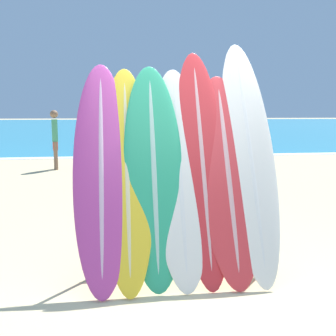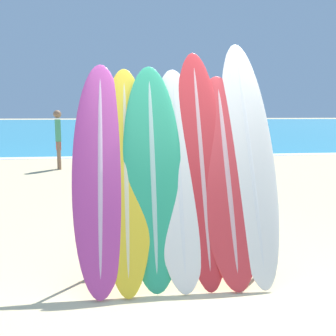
{
  "view_description": "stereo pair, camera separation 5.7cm",
  "coord_description": "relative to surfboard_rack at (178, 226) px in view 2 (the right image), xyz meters",
  "views": [
    {
      "loc": [
        -0.78,
        -3.5,
        1.66
      ],
      "look_at": [
        -0.16,
        1.05,
        0.98
      ],
      "focal_mm": 42.0,
      "sensor_mm": 36.0,
      "label": 1
    },
    {
      "loc": [
        -0.72,
        -3.5,
        1.66
      ],
      "look_at": [
        -0.16,
        1.05,
        0.98
      ],
      "focal_mm": 42.0,
      "sensor_mm": 36.0,
      "label": 2
    }
  ],
  "objects": [
    {
      "name": "person_mid_beach",
      "position": [
        0.31,
        3.45,
        0.37
      ],
      "size": [
        0.27,
        0.22,
        1.62
      ],
      "rotation": [
        0.0,
        0.0,
        6.11
      ],
      "color": "#A87A5B",
      "rests_on": "ground_plane"
    },
    {
      "name": "ground_plane",
      "position": [
        0.16,
        -0.25,
        -0.51
      ],
      "size": [
        160.0,
        160.0,
        0.0
      ],
      "primitive_type": "plane",
      "color": "#CCB789"
    },
    {
      "name": "surfboard_slot_1",
      "position": [
        -0.51,
        0.03,
        0.54
      ],
      "size": [
        0.5,
        1.09,
        2.11
      ],
      "color": "yellow",
      "rests_on": "ground_plane"
    },
    {
      "name": "surfboard_slot_0",
      "position": [
        -0.75,
        0.03,
        0.56
      ],
      "size": [
        0.54,
        1.13,
        2.15
      ],
      "color": "#B23D8E",
      "rests_on": "ground_plane"
    },
    {
      "name": "surfboard_slot_2",
      "position": [
        -0.25,
        0.02,
        0.55
      ],
      "size": [
        0.59,
        0.97,
        2.13
      ],
      "color": "#289E70",
      "rests_on": "ground_plane"
    },
    {
      "name": "surfboard_slot_5",
      "position": [
        0.49,
        0.01,
        0.51
      ],
      "size": [
        0.59,
        1.05,
        2.04
      ],
      "color": "red",
      "rests_on": "ground_plane"
    },
    {
      "name": "surfboard_slot_4",
      "position": [
        0.24,
        0.07,
        0.63
      ],
      "size": [
        0.5,
        1.11,
        2.29
      ],
      "color": "red",
      "rests_on": "ground_plane"
    },
    {
      "name": "surfboard_rack",
      "position": [
        0.0,
        0.0,
        0.0
      ],
      "size": [
        1.86,
        0.04,
        0.96
      ],
      "color": "slate",
      "rests_on": "ground_plane"
    },
    {
      "name": "person_far_right",
      "position": [
        0.55,
        5.72,
        0.33
      ],
      "size": [
        0.26,
        0.22,
        1.54
      ],
      "rotation": [
        0.0,
        0.0,
        5.85
      ],
      "color": "#846047",
      "rests_on": "ground_plane"
    },
    {
      "name": "person_far_left",
      "position": [
        -0.73,
        5.57,
        0.36
      ],
      "size": [
        0.27,
        0.21,
        1.6
      ],
      "rotation": [
        0.0,
        0.0,
        6.18
      ],
      "color": "beige",
      "rests_on": "ground_plane"
    },
    {
      "name": "surfboard_slot_3",
      "position": [
        0.01,
        0.03,
        0.54
      ],
      "size": [
        0.54,
        1.04,
        2.1
      ],
      "color": "silver",
      "rests_on": "ground_plane"
    },
    {
      "name": "ocean_water",
      "position": [
        0.16,
        39.63,
        -0.51
      ],
      "size": [
        120.0,
        60.0,
        0.01
      ],
      "color": "teal",
      "rests_on": "ground_plane"
    },
    {
      "name": "surfboard_slot_6",
      "position": [
        0.75,
        0.1,
        0.69
      ],
      "size": [
        0.52,
        1.24,
        2.41
      ],
      "color": "silver",
      "rests_on": "ground_plane"
    },
    {
      "name": "person_near_water",
      "position": [
        -2.27,
        7.62,
        0.4
      ],
      "size": [
        0.22,
        0.28,
        1.67
      ],
      "rotation": [
        0.0,
        0.0,
        1.73
      ],
      "color": "#846047",
      "rests_on": "ground_plane"
    }
  ]
}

